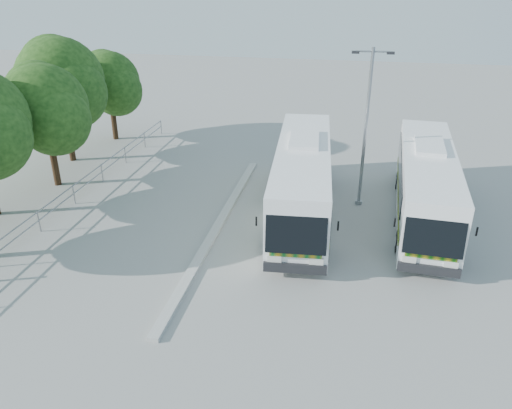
% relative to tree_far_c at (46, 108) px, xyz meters
% --- Properties ---
extents(ground, '(100.00, 100.00, 0.00)m').
position_rel_tree_far_c_xyz_m(ground, '(12.12, -5.10, -4.26)').
color(ground, gray).
rests_on(ground, ground).
extents(kerb_divider, '(0.40, 16.00, 0.15)m').
position_rel_tree_far_c_xyz_m(kerb_divider, '(9.82, -3.10, -4.18)').
color(kerb_divider, '#B2B2AD').
rests_on(kerb_divider, ground).
extents(railing, '(0.06, 22.00, 1.00)m').
position_rel_tree_far_c_xyz_m(railing, '(2.12, -1.10, -3.52)').
color(railing, gray).
rests_on(railing, ground).
extents(tree_far_c, '(4.97, 4.69, 6.49)m').
position_rel_tree_far_c_xyz_m(tree_far_c, '(0.00, 0.00, 0.00)').
color(tree_far_c, '#382314').
rests_on(tree_far_c, ground).
extents(tree_far_d, '(5.62, 5.30, 7.33)m').
position_rel_tree_far_c_xyz_m(tree_far_d, '(-1.19, 3.70, 0.56)').
color(tree_far_d, '#382314').
rests_on(tree_far_d, ground).
extents(tree_far_e, '(4.54, 4.28, 5.92)m').
position_rel_tree_far_c_xyz_m(tree_far_e, '(-0.51, 8.20, -0.37)').
color(tree_far_e, '#382314').
rests_on(tree_far_e, ground).
extents(coach_main, '(3.26, 12.04, 3.30)m').
position_rel_tree_far_c_xyz_m(coach_main, '(13.36, -0.94, -2.45)').
color(coach_main, white).
rests_on(coach_main, ground).
extents(coach_adjacent, '(2.97, 11.49, 3.16)m').
position_rel_tree_far_c_xyz_m(coach_adjacent, '(19.01, -0.28, -2.53)').
color(coach_adjacent, white).
rests_on(coach_adjacent, ground).
extents(lamppost, '(1.85, 0.26, 7.58)m').
position_rel_tree_far_c_xyz_m(lamppost, '(16.09, 0.62, -0.07)').
color(lamppost, gray).
rests_on(lamppost, ground).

